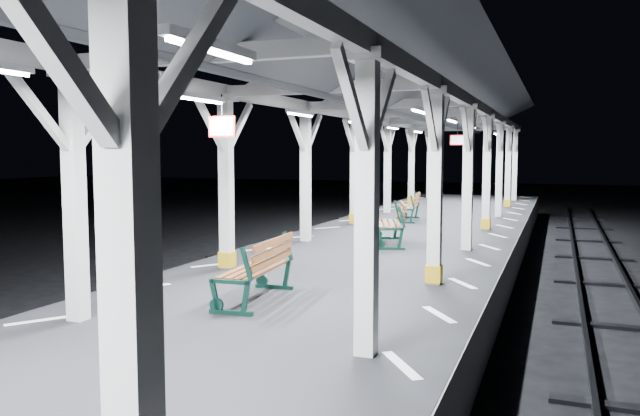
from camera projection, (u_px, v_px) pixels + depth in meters
The scene contains 9 objects.
ground at pixel (278, 364), 9.56m from camera, with size 120.00×120.00×0.00m, color black.
platform at pixel (278, 332), 9.52m from camera, with size 6.00×50.00×1.00m, color black.
hazard_stripes_left at pixel (144, 287), 10.34m from camera, with size 1.00×48.00×0.01m, color silver.
hazard_stripes_right at pixel (439, 315), 8.60m from camera, with size 1.00×48.00×0.01m, color silver.
track_left at pixel (28, 326), 11.34m from camera, with size 2.20×60.00×0.16m.
canopy at pixel (276, 62), 9.14m from camera, with size 5.40×49.00×4.65m.
bench_near at pixel (261, 267), 9.34m from camera, with size 0.82×1.84×0.97m.
bench_mid at pixel (393, 222), 15.15m from camera, with size 1.21×2.00×1.02m.
bench_far at pixel (411, 206), 20.43m from camera, with size 0.82×1.74×0.91m.
Camera 1 is at (3.93, -8.46, 3.23)m, focal length 35.00 mm.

